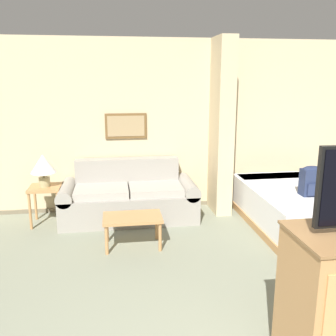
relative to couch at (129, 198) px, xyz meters
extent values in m
cube|color=#CCB78E|center=(0.37, 0.48, 0.99)|extent=(7.22, 0.12, 2.60)
cube|color=#70644E|center=(0.37, 0.41, -0.28)|extent=(7.22, 0.02, 0.06)
cube|color=brown|center=(0.00, 0.40, 1.01)|extent=(0.62, 0.02, 0.38)
cube|color=#9E845B|center=(0.00, 0.39, 1.01)|extent=(0.55, 0.01, 0.31)
cube|color=#CCB78E|center=(1.41, 0.13, 0.99)|extent=(0.24, 0.57, 2.60)
cube|color=gray|center=(0.00, -0.04, -0.10)|extent=(1.55, 0.84, 0.41)
cube|color=gray|center=(0.00, 0.28, 0.32)|extent=(1.55, 0.20, 0.43)
cube|color=gray|center=(-0.87, -0.04, -0.10)|extent=(0.20, 0.84, 0.41)
cylinder|color=gray|center=(-0.87, -0.04, 0.14)|extent=(0.22, 0.84, 0.22)
cube|color=gray|center=(0.87, -0.04, -0.10)|extent=(0.20, 0.84, 0.41)
cylinder|color=gray|center=(0.87, -0.04, 0.14)|extent=(0.22, 0.84, 0.22)
cube|color=#A49F94|center=(-0.39, -0.09, 0.15)|extent=(0.75, 0.60, 0.10)
cube|color=#A49F94|center=(0.39, -0.09, 0.15)|extent=(0.75, 0.60, 0.10)
cube|color=#B27F4C|center=(0.00, -0.98, 0.07)|extent=(0.71, 0.43, 0.04)
cylinder|color=#B27F4C|center=(-0.31, -1.16, -0.13)|extent=(0.04, 0.04, 0.36)
cylinder|color=#B27F4C|center=(0.32, -1.16, -0.13)|extent=(0.04, 0.04, 0.36)
cylinder|color=#B27F4C|center=(-0.31, -0.81, -0.13)|extent=(0.04, 0.04, 0.36)
cylinder|color=#B27F4C|center=(0.32, -0.81, -0.13)|extent=(0.04, 0.04, 0.36)
cube|color=#B27F4C|center=(-1.16, -0.06, 0.22)|extent=(0.43, 0.43, 0.04)
cylinder|color=#B27F4C|center=(-1.35, -0.25, -0.05)|extent=(0.04, 0.04, 0.51)
cylinder|color=#B27F4C|center=(-0.98, -0.25, -0.05)|extent=(0.04, 0.04, 0.51)
cylinder|color=#B27F4C|center=(-1.35, 0.12, -0.05)|extent=(0.04, 0.04, 0.51)
cylinder|color=#B27F4C|center=(-0.98, 0.12, -0.05)|extent=(0.04, 0.04, 0.51)
cylinder|color=tan|center=(-1.16, -0.06, 0.31)|extent=(0.15, 0.15, 0.13)
cylinder|color=tan|center=(-1.16, -0.06, 0.41)|extent=(0.02, 0.02, 0.07)
cone|color=silver|center=(-1.16, -0.06, 0.57)|extent=(0.35, 0.35, 0.25)
cube|color=#B27F4C|center=(2.41, -0.62, -0.26)|extent=(1.52, 1.97, 0.10)
cube|color=white|center=(2.41, -0.62, 0.01)|extent=(1.48, 1.93, 0.42)
cube|color=white|center=(2.41, 0.12, 0.17)|extent=(1.36, 0.36, 0.10)
cube|color=#232D4C|center=(2.33, -0.90, 0.39)|extent=(0.26, 0.17, 0.35)
cube|color=#232D4C|center=(2.33, -1.00, 0.32)|extent=(0.20, 0.03, 0.15)
ellipsoid|color=#232D4C|center=(2.33, -0.90, 0.57)|extent=(0.25, 0.17, 0.08)
camera|label=1|loc=(-0.19, -5.26, 1.72)|focal=40.00mm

